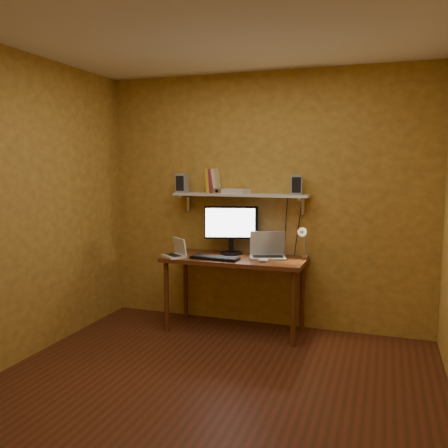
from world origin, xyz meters
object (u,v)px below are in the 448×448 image
at_px(laptop, 268,251).
at_px(keyboard, 215,258).
at_px(mouse, 263,260).
at_px(speaker_right, 297,185).
at_px(wall_shelf, 241,195).
at_px(desk, 235,266).
at_px(speaker_left, 182,183).
at_px(shelf_camera, 217,191).
at_px(router, 235,191).
at_px(monitor, 231,227).
at_px(netbook, 176,252).
at_px(desk_lamp, 304,238).

xyz_separation_m(laptop, keyboard, (-0.47, -0.24, -0.06)).
xyz_separation_m(mouse, speaker_right, (0.25, 0.34, 0.70)).
distance_m(wall_shelf, mouse, 0.75).
bearing_deg(desk, mouse, -23.08).
distance_m(speaker_left, shelf_camera, 0.42).
relative_size(wall_shelf, keyboard, 2.93).
xyz_separation_m(desk, speaker_right, (0.57, 0.20, 0.81)).
relative_size(shelf_camera, router, 0.32).
height_order(desk, monitor, monitor).
relative_size(laptop, mouse, 4.20).
distance_m(wall_shelf, keyboard, 0.70).
distance_m(wall_shelf, speaker_right, 0.58).
xyz_separation_m(desk, netbook, (-0.56, -0.16, 0.14)).
relative_size(wall_shelf, speaker_right, 7.24).
xyz_separation_m(keyboard, desk_lamp, (0.82, 0.27, 0.20)).
distance_m(keyboard, router, 0.72).
distance_m(speaker_left, speaker_right, 1.21).
distance_m(desk, mouse, 0.37).
height_order(laptop, netbook, laptop).
bearing_deg(router, netbook, -145.36).
bearing_deg(mouse, keyboard, 164.84).
height_order(speaker_left, speaker_right, speaker_left).
bearing_deg(desk_lamp, keyboard, -161.43).
xyz_separation_m(monitor, shelf_camera, (-0.13, -0.06, 0.37)).
bearing_deg(desk, netbook, -164.14).
xyz_separation_m(desk, shelf_camera, (-0.23, 0.12, 0.74)).
relative_size(netbook, desk_lamp, 0.80).
bearing_deg(desk_lamp, laptop, -173.77).
xyz_separation_m(desk, mouse, (0.32, -0.14, 0.10)).
bearing_deg(keyboard, speaker_left, 150.35).
distance_m(netbook, shelf_camera, 0.74).
relative_size(keyboard, mouse, 4.97).
distance_m(desk, speaker_left, 1.05).
bearing_deg(netbook, router, 73.82).
xyz_separation_m(monitor, laptop, (0.41, -0.09, -0.21)).
xyz_separation_m(laptop, speaker_right, (0.26, 0.11, 0.65)).
height_order(desk_lamp, router, router).
bearing_deg(netbook, wall_shelf, 71.33).
bearing_deg(laptop, speaker_left, 157.59).
relative_size(speaker_left, shelf_camera, 2.19).
xyz_separation_m(desk, keyboard, (-0.16, -0.15, 0.10)).
bearing_deg(wall_shelf, monitor, -167.65).
relative_size(laptop, speaker_right, 2.09).
relative_size(laptop, router, 1.43).
relative_size(laptop, desk_lamp, 1.08).
bearing_deg(laptop, desk_lamp, -10.92).
distance_m(desk, speaker_right, 1.01).
bearing_deg(wall_shelf, mouse, -45.69).
bearing_deg(laptop, desk, 178.55).
distance_m(netbook, speaker_left, 0.76).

